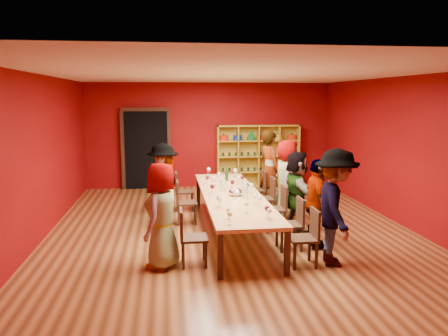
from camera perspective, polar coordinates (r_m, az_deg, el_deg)
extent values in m
cube|color=brown|center=(8.54, 1.03, -8.42)|extent=(7.10, 9.10, 0.02)
cube|color=#690507|center=(12.67, -1.97, 4.31)|extent=(7.10, 0.02, 3.00)
cube|color=#690507|center=(3.90, 10.99, -6.98)|extent=(7.10, 0.02, 3.00)
cube|color=#690507|center=(8.45, -23.22, 1.13)|extent=(0.02, 9.10, 3.00)
cube|color=#690507|center=(9.40, 22.75, 1.90)|extent=(0.02, 9.10, 3.00)
cube|color=white|center=(8.16, 1.09, 12.24)|extent=(7.10, 9.10, 0.02)
cube|color=tan|center=(8.35, 1.04, -3.65)|extent=(1.10, 4.50, 0.06)
cube|color=black|center=(6.33, -0.49, -11.42)|extent=(0.08, 0.08, 0.69)
cube|color=black|center=(10.49, -3.37, -3.11)|extent=(0.08, 0.08, 0.69)
cube|color=black|center=(6.52, 8.26, -10.91)|extent=(0.08, 0.08, 0.69)
cube|color=black|center=(10.60, 1.93, -2.97)|extent=(0.08, 0.08, 0.69)
cube|color=black|center=(12.60, -10.11, 2.31)|extent=(1.20, 0.14, 2.20)
cube|color=black|center=(12.44, -10.27, 7.54)|extent=(1.32, 0.06, 0.10)
cube|color=black|center=(12.57, -13.09, 2.20)|extent=(0.10, 0.06, 2.20)
cube|color=black|center=(12.51, -7.15, 2.34)|extent=(0.10, 0.06, 2.20)
cube|color=gold|center=(12.53, -0.85, 1.50)|extent=(0.04, 0.40, 1.80)
cube|color=gold|center=(13.01, 9.54, 1.66)|extent=(0.04, 0.40, 1.80)
cube|color=gold|center=(12.63, 4.49, 5.54)|extent=(2.40, 0.40, 0.04)
cube|color=gold|center=(12.86, 4.39, -2.30)|extent=(2.40, 0.40, 0.04)
cube|color=gold|center=(12.90, 4.27, 1.69)|extent=(2.40, 0.02, 1.80)
cube|color=gold|center=(12.78, 4.42, -0.42)|extent=(2.36, 0.38, 0.03)
cube|color=gold|center=(12.72, 4.44, 1.58)|extent=(2.36, 0.38, 0.03)
cube|color=gold|center=(12.67, 4.47, 3.60)|extent=(2.36, 0.38, 0.03)
cube|color=gold|center=(12.61, 1.77, 1.54)|extent=(0.03, 0.38, 1.76)
cube|color=gold|center=(12.72, 4.44, 1.58)|extent=(0.03, 0.38, 1.76)
cube|color=gold|center=(12.85, 7.06, 1.62)|extent=(0.03, 0.38, 1.76)
cylinder|color=red|center=(12.49, -0.03, 3.97)|extent=(0.26, 0.26, 0.15)
sphere|color=black|center=(12.48, -0.03, 4.40)|extent=(0.05, 0.05, 0.05)
cylinder|color=navy|center=(12.55, 1.78, 3.99)|extent=(0.26, 0.26, 0.15)
sphere|color=black|center=(12.54, 1.79, 4.42)|extent=(0.05, 0.05, 0.05)
cylinder|color=#1A682E|center=(12.62, 3.58, 3.84)|extent=(0.26, 0.26, 0.08)
cone|color=#1A682E|center=(12.61, 3.59, 4.52)|extent=(0.24, 0.24, 0.22)
cylinder|color=#BA3215|center=(12.70, 5.36, 4.01)|extent=(0.26, 0.26, 0.15)
sphere|color=black|center=(12.69, 5.36, 4.44)|extent=(0.05, 0.05, 0.05)
cylinder|color=gold|center=(12.80, 7.11, 4.02)|extent=(0.26, 0.26, 0.15)
sphere|color=black|center=(12.79, 7.12, 4.44)|extent=(0.05, 0.05, 0.05)
cylinder|color=red|center=(12.90, 8.83, 4.02)|extent=(0.26, 0.26, 0.15)
sphere|color=black|center=(12.89, 8.84, 4.44)|extent=(0.05, 0.05, 0.05)
cylinder|color=black|center=(12.61, -0.12, -0.23)|extent=(0.07, 0.07, 0.10)
cylinder|color=black|center=(12.63, 0.71, -0.21)|extent=(0.07, 0.07, 0.10)
cylinder|color=black|center=(12.66, 1.54, -0.19)|extent=(0.07, 0.07, 0.10)
cylinder|color=black|center=(12.69, 2.36, -0.17)|extent=(0.07, 0.07, 0.10)
cylinder|color=black|center=(12.72, 3.19, -0.15)|extent=(0.07, 0.07, 0.10)
cylinder|color=black|center=(12.76, 4.00, -0.14)|extent=(0.07, 0.07, 0.10)
cylinder|color=black|center=(12.79, 4.81, -0.12)|extent=(0.07, 0.07, 0.10)
cylinder|color=black|center=(12.83, 5.62, -0.10)|extent=(0.07, 0.07, 0.10)
cylinder|color=black|center=(12.88, 6.42, -0.08)|extent=(0.07, 0.07, 0.10)
cylinder|color=black|center=(12.92, 7.22, -0.07)|extent=(0.07, 0.07, 0.10)
cylinder|color=black|center=(12.97, 8.01, -0.05)|extent=(0.07, 0.07, 0.10)
cylinder|color=black|center=(13.02, 8.80, -0.03)|extent=(0.07, 0.07, 0.10)
cylinder|color=black|center=(12.54, -0.12, 1.80)|extent=(0.07, 0.07, 0.10)
cylinder|color=black|center=(12.56, 0.71, 1.82)|extent=(0.07, 0.07, 0.10)
cylinder|color=black|center=(12.59, 1.55, 1.83)|extent=(0.07, 0.07, 0.10)
cylinder|color=black|center=(12.62, 2.38, 1.84)|extent=(0.07, 0.07, 0.10)
cylinder|color=black|center=(12.66, 3.20, 1.86)|extent=(0.07, 0.07, 0.10)
cylinder|color=black|center=(12.69, 4.02, 1.87)|extent=(0.07, 0.07, 0.10)
cylinder|color=black|center=(12.73, 4.84, 1.88)|extent=(0.07, 0.07, 0.10)
cylinder|color=black|center=(12.77, 5.65, 1.89)|extent=(0.07, 0.07, 0.10)
cylinder|color=black|center=(12.81, 6.46, 1.90)|extent=(0.07, 0.07, 0.10)
cylinder|color=black|center=(12.86, 7.26, 1.91)|extent=(0.07, 0.07, 0.10)
cylinder|color=black|center=(12.91, 8.06, 1.92)|extent=(0.07, 0.07, 0.10)
cylinder|color=black|center=(12.96, 8.84, 1.93)|extent=(0.07, 0.07, 0.10)
cube|color=black|center=(6.83, -3.97, -9.12)|extent=(0.42, 0.42, 0.04)
cube|color=black|center=(6.75, -5.61, -7.23)|extent=(0.04, 0.40, 0.44)
cube|color=black|center=(6.74, -5.32, -11.43)|extent=(0.04, 0.04, 0.41)
cube|color=black|center=(6.76, -2.39, -11.34)|extent=(0.04, 0.04, 0.41)
cube|color=black|center=(7.06, -5.43, -10.47)|extent=(0.04, 0.04, 0.41)
cube|color=black|center=(7.08, -2.64, -10.38)|extent=(0.04, 0.04, 0.41)
imported|color=silver|center=(6.72, -8.09, -6.16)|extent=(0.71, 0.90, 1.62)
cube|color=black|center=(9.04, -4.87, -4.57)|extent=(0.42, 0.42, 0.04)
cube|color=black|center=(8.98, -6.10, -3.11)|extent=(0.04, 0.40, 0.44)
cube|color=black|center=(8.93, -5.89, -6.25)|extent=(0.04, 0.04, 0.41)
cube|color=black|center=(8.94, -3.70, -6.20)|extent=(0.04, 0.04, 0.41)
cube|color=black|center=(9.26, -5.95, -5.70)|extent=(0.04, 0.04, 0.41)
cube|color=black|center=(9.27, -3.84, -5.65)|extent=(0.04, 0.04, 0.41)
imported|color=#5370AC|center=(8.95, -7.91, -2.11)|extent=(0.60, 1.13, 1.67)
cube|color=black|center=(10.11, -5.16, -3.10)|extent=(0.42, 0.42, 0.04)
cube|color=black|center=(10.06, -6.26, -1.79)|extent=(0.04, 0.40, 0.44)
cube|color=black|center=(9.99, -6.07, -4.59)|extent=(0.04, 0.04, 0.41)
cube|color=black|center=(10.00, -4.12, -4.54)|extent=(0.04, 0.04, 0.41)
cube|color=black|center=(10.32, -6.12, -4.14)|extent=(0.04, 0.04, 0.41)
cube|color=black|center=(10.33, -4.23, -4.10)|extent=(0.04, 0.04, 0.41)
imported|color=silver|center=(10.04, -7.31, -1.37)|extent=(0.63, 0.95, 1.50)
cube|color=black|center=(6.90, 10.23, -9.06)|extent=(0.42, 0.42, 0.04)
cube|color=black|center=(6.89, 11.80, -7.06)|extent=(0.04, 0.40, 0.44)
cube|color=black|center=(6.78, 9.22, -11.41)|extent=(0.04, 0.04, 0.41)
cube|color=black|center=(6.88, 11.99, -11.17)|extent=(0.04, 0.04, 0.41)
cube|color=black|center=(7.08, 8.42, -10.46)|extent=(0.04, 0.04, 0.41)
cube|color=black|center=(7.18, 11.08, -10.26)|extent=(0.04, 0.04, 0.41)
imported|color=#5685B1|center=(6.94, 14.37, -5.00)|extent=(0.69, 1.24, 1.82)
cube|color=black|center=(7.58, 8.52, -7.35)|extent=(0.42, 0.42, 0.04)
cube|color=black|center=(7.57, 9.95, -5.53)|extent=(0.04, 0.40, 0.44)
cube|color=black|center=(7.45, 7.57, -9.45)|extent=(0.04, 0.04, 0.41)
cube|color=black|center=(7.54, 10.10, -9.28)|extent=(0.04, 0.04, 0.41)
cube|color=black|center=(7.76, 6.91, -8.66)|extent=(0.04, 0.04, 0.41)
cube|color=black|center=(7.85, 9.35, -8.51)|extent=(0.04, 0.04, 0.41)
imported|color=#515156|center=(7.63, 11.98, -4.65)|extent=(0.46, 0.93, 1.55)
cube|color=black|center=(8.57, 6.58, -5.38)|extent=(0.42, 0.42, 0.04)
cube|color=black|center=(8.56, 7.84, -3.77)|extent=(0.04, 0.40, 0.44)
cube|color=black|center=(8.43, 5.70, -7.19)|extent=(0.04, 0.04, 0.41)
cube|color=black|center=(8.51, 7.95, -7.08)|extent=(0.04, 0.04, 0.41)
cube|color=black|center=(8.75, 5.19, -6.58)|extent=(0.04, 0.04, 0.41)
cube|color=black|center=(8.82, 7.36, -6.47)|extent=(0.04, 0.04, 0.41)
imported|color=pink|center=(8.60, 9.48, -2.96)|extent=(0.52, 1.48, 1.57)
cube|color=black|center=(9.42, 5.24, -4.01)|extent=(0.42, 0.42, 0.04)
cube|color=black|center=(9.41, 6.39, -2.55)|extent=(0.04, 0.40, 0.44)
cube|color=black|center=(9.28, 4.43, -5.64)|extent=(0.04, 0.04, 0.41)
cube|color=black|center=(9.35, 6.47, -5.55)|extent=(0.04, 0.04, 0.41)
cube|color=black|center=(9.60, 4.01, -5.13)|extent=(0.04, 0.04, 0.41)
cube|color=black|center=(9.67, 5.99, -5.05)|extent=(0.04, 0.04, 0.41)
imported|color=#47484C|center=(9.46, 8.24, -1.46)|extent=(0.67, 0.92, 1.69)
cube|color=black|center=(10.30, 4.13, -2.87)|extent=(0.42, 0.42, 0.04)
cube|color=black|center=(10.29, 5.18, -1.53)|extent=(0.04, 0.40, 0.44)
cube|color=black|center=(10.15, 3.36, -4.34)|extent=(0.04, 0.04, 0.41)
cube|color=black|center=(10.22, 5.24, -4.27)|extent=(0.04, 0.04, 0.41)
cube|color=black|center=(10.48, 3.01, -3.91)|extent=(0.04, 0.04, 0.41)
cube|color=black|center=(10.54, 4.84, -3.84)|extent=(0.04, 0.04, 0.41)
imported|color=#141D38|center=(10.28, 6.00, -0.17)|extent=(0.66, 0.78, 1.83)
cylinder|color=silver|center=(7.45, 4.68, -4.98)|extent=(0.06, 0.06, 0.01)
cylinder|color=silver|center=(7.44, 4.68, -4.58)|extent=(0.01, 0.01, 0.10)
ellipsoid|color=silver|center=(7.42, 4.69, -3.96)|extent=(0.07, 0.07, 0.08)
cylinder|color=silver|center=(6.39, 0.79, -7.37)|extent=(0.07, 0.07, 0.01)
cylinder|color=silver|center=(6.37, 0.79, -6.85)|extent=(0.01, 0.01, 0.11)
ellipsoid|color=#F5E099|center=(6.35, 0.79, -6.06)|extent=(0.08, 0.08, 0.09)
cylinder|color=silver|center=(7.02, 2.94, -5.86)|extent=(0.06, 0.06, 0.01)
cylinder|color=silver|center=(7.00, 2.95, -5.40)|extent=(0.01, 0.01, 0.11)
ellipsoid|color=#F5E099|center=(6.98, 2.95, -4.68)|extent=(0.08, 0.08, 0.09)
cylinder|color=silver|center=(9.25, 1.95, -2.18)|extent=(0.06, 0.06, 0.01)
cylinder|color=silver|center=(9.23, 1.96, -1.83)|extent=(0.01, 0.01, 0.11)
ellipsoid|color=silver|center=(9.22, 1.96, -1.29)|extent=(0.08, 0.08, 0.09)
cylinder|color=silver|center=(10.05, -2.12, -1.27)|extent=(0.06, 0.06, 0.01)
cylinder|color=silver|center=(10.04, -2.12, -0.96)|extent=(0.01, 0.01, 0.10)
ellipsoid|color=#480713|center=(10.02, -2.13, -0.49)|extent=(0.07, 0.07, 0.09)
cylinder|color=silver|center=(10.14, 1.21, -1.16)|extent=(0.06, 0.06, 0.01)
cylinder|color=silver|center=(10.13, 1.21, -0.87)|extent=(0.01, 0.01, 0.10)
ellipsoid|color=#480713|center=(10.12, 1.21, -0.43)|extent=(0.07, 0.07, 0.08)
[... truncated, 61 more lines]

